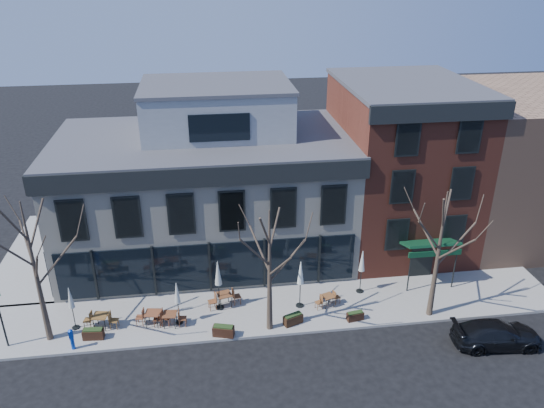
{
  "coord_description": "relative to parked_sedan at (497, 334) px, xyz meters",
  "views": [
    {
      "loc": [
        -0.0,
        -26.67,
        18.29
      ],
      "look_at": [
        3.94,
        2.0,
        4.71
      ],
      "focal_mm": 35.0,
      "sensor_mm": 36.0,
      "label": 1
    }
  ],
  "objects": [
    {
      "name": "bg_building",
      "position": [
        8.57,
        12.66,
        4.34
      ],
      "size": [
        12.0,
        12.0,
        10.0
      ],
      "primitive_type": "cube",
      "color": "#8C664C",
      "rests_on": "ground"
    },
    {
      "name": "tree_mid",
      "position": [
        -11.42,
        2.75,
        3.13
      ],
      "size": [
        3.5,
        3.55,
        7.04
      ],
      "color": "#382B21",
      "rests_on": "sidewalk_front"
    },
    {
      "name": "ground",
      "position": [
        -14.43,
        6.66,
        -0.66
      ],
      "size": [
        120.0,
        120.0,
        0.0
      ],
      "primitive_type": "plane",
      "color": "black",
      "rests_on": "ground"
    },
    {
      "name": "sidewalk_front",
      "position": [
        -11.18,
        4.51,
        -0.59
      ],
      "size": [
        33.5,
        4.7,
        0.15
      ],
      "primitive_type": "cube",
      "color": "gray",
      "rests_on": "ground"
    },
    {
      "name": "cafe_set_5",
      "position": [
        -7.89,
        4.27,
        -0.08
      ],
      "size": [
        1.64,
        0.88,
        0.84
      ],
      "color": "brown",
      "rests_on": "sidewalk_front"
    },
    {
      "name": "umbrella_0",
      "position": [
        -21.77,
        4.17,
        1.29
      ],
      "size": [
        0.41,
        0.41,
        2.56
      ],
      "color": "black",
      "rests_on": "sidewalk_front"
    },
    {
      "name": "cafe_set_2",
      "position": [
        -16.72,
        3.68,
        -0.02
      ],
      "size": [
        1.84,
        0.8,
        0.95
      ],
      "color": "brown",
      "rests_on": "sidewalk_front"
    },
    {
      "name": "cafe_set_0",
      "position": [
        -20.38,
        4.01,
        -0.0
      ],
      "size": [
        1.93,
        0.87,
        0.99
      ],
      "color": "brown",
      "rests_on": "sidewalk_front"
    },
    {
      "name": "cafe_set_3",
      "position": [
        -13.71,
        5.04,
        0.01
      ],
      "size": [
        1.98,
        0.93,
        1.02
      ],
      "color": "brown",
      "rests_on": "sidewalk_front"
    },
    {
      "name": "umbrella_3",
      "position": [
        -9.47,
        4.48,
        1.55
      ],
      "size": [
        0.47,
        0.47,
        2.93
      ],
      "color": "black",
      "rests_on": "sidewalk_front"
    },
    {
      "name": "planter_3",
      "position": [
        -6.69,
        2.81,
        -0.26
      ],
      "size": [
        0.97,
        0.51,
        0.52
      ],
      "color": "black",
      "rests_on": "sidewalk_front"
    },
    {
      "name": "cafe_set_1",
      "position": [
        -17.64,
        3.88,
        -0.0
      ],
      "size": [
        1.92,
        0.86,
        0.99
      ],
      "color": "brown",
      "rests_on": "sidewalk_front"
    },
    {
      "name": "planter_0",
      "position": [
        -20.66,
        3.15,
        -0.22
      ],
      "size": [
        1.1,
        0.51,
        0.6
      ],
      "color": "#311B10",
      "rests_on": "sidewalk_front"
    },
    {
      "name": "umbrella_4",
      "position": [
        -5.65,
        5.41,
        1.45
      ],
      "size": [
        0.44,
        0.44,
        2.78
      ],
      "color": "black",
      "rests_on": "sidewalk_front"
    },
    {
      "name": "red_brick_building",
      "position": [
        -1.43,
        11.64,
        4.97
      ],
      "size": [
        8.2,
        11.78,
        11.18
      ],
      "color": "brown",
      "rests_on": "ground"
    },
    {
      "name": "planter_2",
      "position": [
        -10.12,
        2.95,
        -0.22
      ],
      "size": [
        1.14,
        0.79,
        0.59
      ],
      "color": "black",
      "rests_on": "sidewalk_front"
    },
    {
      "name": "umbrella_2",
      "position": [
        -14.01,
        4.9,
        1.65
      ],
      "size": [
        0.49,
        0.49,
        3.06
      ],
      "color": "black",
      "rests_on": "sidewalk_front"
    },
    {
      "name": "sign_pole",
      "position": [
        -24.93,
        3.16,
        1.41
      ],
      "size": [
        0.5,
        0.1,
        3.4
      ],
      "color": "black",
      "rests_on": "sidewalk_front"
    },
    {
      "name": "parked_sedan",
      "position": [
        0.0,
        0.0,
        0.0
      ],
      "size": [
        4.7,
        2.21,
        1.33
      ],
      "primitive_type": "imported",
      "rotation": [
        0.0,
        0.0,
        1.49
      ],
      "color": "black",
      "rests_on": "ground"
    },
    {
      "name": "planter_1",
      "position": [
        -13.92,
        2.46,
        -0.2
      ],
      "size": [
        1.19,
        0.73,
        0.62
      ],
      "color": "#331B11",
      "rests_on": "sidewalk_front"
    },
    {
      "name": "tree_corner",
      "position": [
        -22.92,
        3.45,
        3.59
      ],
      "size": [
        3.93,
        3.98,
        7.92
      ],
      "color": "#382B21",
      "rests_on": "sidewalk_front"
    },
    {
      "name": "umbrella_1",
      "position": [
        -16.25,
        3.86,
        1.3
      ],
      "size": [
        0.41,
        0.41,
        2.56
      ],
      "color": "black",
      "rests_on": "sidewalk_front"
    },
    {
      "name": "tree_right",
      "position": [
        -2.42,
        2.75,
        3.36
      ],
      "size": [
        3.72,
        3.77,
        7.48
      ],
      "color": "#382B21",
      "rests_on": "sidewalk_front"
    },
    {
      "name": "call_box",
      "position": [
        -21.55,
        2.46,
        0.15
      ],
      "size": [
        0.25,
        0.25,
        1.25
      ],
      "color": "#0D3CB2",
      "rests_on": "sidewalk_front"
    },
    {
      "name": "sidewalk_side",
      "position": [
        -25.68,
        12.66,
        -0.59
      ],
      "size": [
        4.5,
        12.0,
        0.15
      ],
      "primitive_type": "cube",
      "color": "gray",
      "rests_on": "ground"
    },
    {
      "name": "corner_building",
      "position": [
        -14.36,
        11.73,
        4.06
      ],
      "size": [
        18.39,
        10.39,
        11.1
      ],
      "color": "beige",
      "rests_on": "ground"
    }
  ]
}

